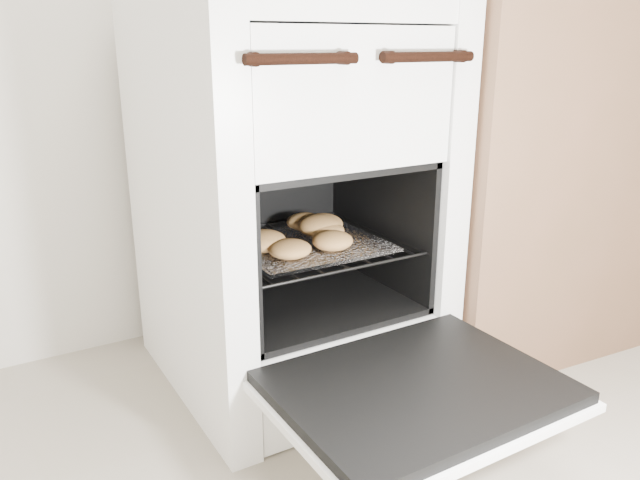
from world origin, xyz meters
The scene contains 6 objects.
stove centered at (-0.07, 1.19, 0.42)m, with size 0.57×0.63×0.87m.
oven_door centered at (-0.07, 0.71, 0.19)m, with size 0.51×0.40×0.04m.
oven_rack centered at (-0.07, 1.12, 0.35)m, with size 0.41×0.40×0.01m.
foil_sheet centered at (-0.07, 1.10, 0.35)m, with size 0.32×0.28×0.01m, color white.
baked_rolls centered at (-0.06, 1.11, 0.38)m, with size 0.30×0.27×0.05m.
counter centered at (0.73, 1.14, 0.48)m, with size 0.96×0.64×0.96m, color brown.
Camera 1 is at (-0.71, -0.04, 0.78)m, focal length 35.00 mm.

